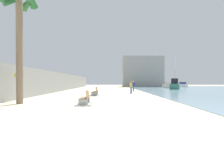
{
  "coord_description": "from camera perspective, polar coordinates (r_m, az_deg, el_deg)",
  "views": [
    {
      "loc": [
        0.9,
        -10.62,
        1.59
      ],
      "look_at": [
        1.13,
        15.04,
        1.25
      ],
      "focal_mm": 29.66,
      "sensor_mm": 36.0,
      "label": 1
    }
  ],
  "objects": [
    {
      "name": "ground_plane",
      "position": [
        28.68,
        -2.32,
        -2.41
      ],
      "size": [
        120.0,
        120.0,
        0.0
      ],
      "primitive_type": "plane",
      "color": "beige"
    },
    {
      "name": "seawall",
      "position": [
        29.83,
        -16.88,
        0.56
      ],
      "size": [
        0.8,
        64.0,
        3.0
      ],
      "primitive_type": "cube",
      "color": "gray",
      "rests_on": "ground"
    },
    {
      "name": "palm_tree",
      "position": [
        15.5,
        -26.84,
        18.55
      ],
      "size": [
        2.83,
        2.92,
        8.39
      ],
      "color": "#7A6651",
      "rests_on": "ground"
    },
    {
      "name": "bench_near",
      "position": [
        12.96,
        -8.4,
        -5.25
      ],
      "size": [
        1.17,
        2.13,
        0.98
      ],
      "color": "gray",
      "rests_on": "ground"
    },
    {
      "name": "bench_far",
      "position": [
        20.92,
        -5.29,
        -2.95
      ],
      "size": [
        1.13,
        2.12,
        0.98
      ],
      "color": "gray",
      "rests_on": "ground"
    },
    {
      "name": "person_walking",
      "position": [
        24.38,
        5.9,
        -0.63
      ],
      "size": [
        0.31,
        0.48,
        1.71
      ],
      "color": "navy",
      "rests_on": "ground"
    },
    {
      "name": "person_standing",
      "position": [
        29.95,
        6.61,
        -0.35
      ],
      "size": [
        0.53,
        0.23,
        1.72
      ],
      "color": "teal",
      "rests_on": "ground"
    },
    {
      "name": "boat_far_right",
      "position": [
        47.26,
        16.85,
        -0.5
      ],
      "size": [
        2.37,
        4.78,
        1.46
      ],
      "color": "beige",
      "rests_on": "water_bay"
    },
    {
      "name": "boat_nearest",
      "position": [
        57.69,
        20.79,
        -0.29
      ],
      "size": [
        3.96,
        6.98,
        1.44
      ],
      "color": "white",
      "rests_on": "water_bay"
    },
    {
      "name": "boat_distant",
      "position": [
        40.24,
        18.82,
        -0.3
      ],
      "size": [
        3.43,
        4.94,
        7.23
      ],
      "color": "#337060",
      "rests_on": "water_bay"
    },
    {
      "name": "pedestrian_sign",
      "position": [
        16.43,
        -26.75,
        0.62
      ],
      "size": [
        0.85,
        0.08,
        2.53
      ],
      "color": "slate",
      "rests_on": "ground"
    },
    {
      "name": "harbor_building",
      "position": [
        57.54,
        9.31,
        3.71
      ],
      "size": [
        12.0,
        6.0,
        9.1
      ],
      "primitive_type": "cube",
      "color": "gray",
      "rests_on": "ground"
    }
  ]
}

